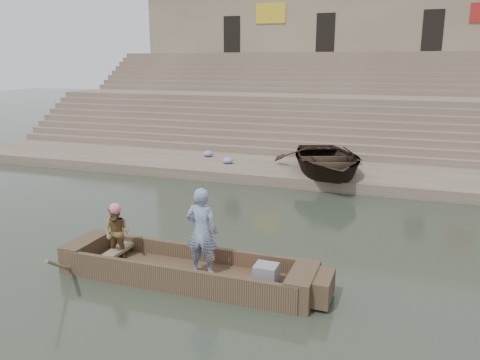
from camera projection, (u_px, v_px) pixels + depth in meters
The scene contains 13 objects.
ground at pixel (235, 247), 11.99m from camera, with size 120.00×120.00×0.00m, color #242E22.
lower_landing at pixel (302, 172), 19.26m from camera, with size 32.00×4.00×0.40m, color #84705E.
mid_landing at pixel (332, 122), 25.83m from camera, with size 32.00×3.00×2.80m, color #84705E.
upper_landing at pixel (349, 92), 31.94m from camera, with size 32.00×3.00×5.20m, color #84705E.
ghat_steps at pixel (337, 111), 27.27m from camera, with size 32.00×11.00×5.20m.
building_wall at pixel (358, 48), 34.86m from camera, with size 32.00×5.07×11.20m.
main_rowboat at pixel (186, 275), 10.15m from camera, with size 5.00×1.30×0.22m, color brown.
rowboat_trim at pixel (194, 268), 10.03m from camera, with size 6.04×2.63×1.94m.
standing_man at pixel (202, 231), 9.78m from camera, with size 0.68×0.45×1.87m, color navy.
rowing_man at pixel (117, 233), 10.53m from camera, with size 0.62×0.48×1.27m, color #27772F.
television at pixel (266, 274), 9.49m from camera, with size 0.46×0.42×0.40m.
beached_rowboat at pixel (326, 160), 18.08m from camera, with size 3.70×5.18×1.07m, color #2D2116.
cloth_bundles at pixel (353, 165), 19.07m from camera, with size 12.90×2.12×0.26m.
Camera 1 is at (3.87, -10.53, 4.57)m, focal length 35.27 mm.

